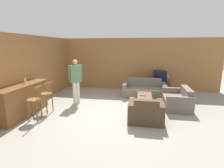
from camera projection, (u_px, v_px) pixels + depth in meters
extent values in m
plane|color=gray|center=(112.00, 115.00, 5.72)|extent=(24.00, 24.00, 0.00)
cube|color=#9E6B3D|center=(124.00, 64.00, 8.99)|extent=(9.40, 0.08, 2.60)
cube|color=#9E6B3D|center=(43.00, 68.00, 7.25)|extent=(0.08, 8.69, 2.60)
cube|color=brown|center=(24.00, 101.00, 5.61)|extent=(0.47, 2.05, 0.96)
cube|color=brown|center=(22.00, 85.00, 5.50)|extent=(0.55, 2.11, 0.05)
cylinder|color=brown|center=(34.00, 100.00, 5.18)|extent=(0.41, 0.41, 0.04)
cylinder|color=brown|center=(33.00, 109.00, 5.39)|extent=(0.04, 0.04, 0.62)
cylinder|color=brown|center=(28.00, 112.00, 5.13)|extent=(0.04, 0.04, 0.62)
cylinder|color=brown|center=(41.00, 109.00, 5.36)|extent=(0.04, 0.04, 0.62)
cylinder|color=brown|center=(37.00, 112.00, 5.10)|extent=(0.04, 0.04, 0.62)
cylinder|color=brown|center=(40.00, 93.00, 5.23)|extent=(0.02, 0.02, 0.35)
cylinder|color=brown|center=(39.00, 93.00, 5.16)|extent=(0.02, 0.02, 0.35)
cylinder|color=brown|center=(38.00, 94.00, 5.08)|extent=(0.02, 0.02, 0.35)
cylinder|color=brown|center=(36.00, 95.00, 5.01)|extent=(0.02, 0.02, 0.35)
cube|color=brown|center=(38.00, 87.00, 5.08)|extent=(0.06, 0.33, 0.04)
cylinder|color=brown|center=(46.00, 94.00, 5.83)|extent=(0.47, 0.47, 0.04)
cylinder|color=brown|center=(47.00, 102.00, 6.07)|extent=(0.04, 0.04, 0.62)
cylinder|color=brown|center=(41.00, 104.00, 5.83)|extent=(0.04, 0.04, 0.62)
cylinder|color=brown|center=(53.00, 103.00, 5.96)|extent=(0.04, 0.04, 0.62)
cylinder|color=brown|center=(47.00, 105.00, 5.72)|extent=(0.04, 0.04, 0.62)
cylinder|color=brown|center=(52.00, 88.00, 5.83)|extent=(0.02, 0.02, 0.35)
cylinder|color=brown|center=(50.00, 88.00, 5.76)|extent=(0.02, 0.02, 0.35)
cylinder|color=brown|center=(48.00, 89.00, 5.69)|extent=(0.02, 0.02, 0.35)
cylinder|color=brown|center=(47.00, 90.00, 5.62)|extent=(0.02, 0.02, 0.35)
cube|color=brown|center=(49.00, 83.00, 5.68)|extent=(0.11, 0.33, 0.04)
cube|color=#70665B|center=(144.00, 92.00, 7.74)|extent=(1.52, 0.96, 0.40)
cube|color=#70665B|center=(144.00, 82.00, 8.01)|extent=(1.52, 0.22, 0.38)
cube|color=#70665B|center=(125.00, 89.00, 7.85)|extent=(0.16, 0.96, 0.61)
cube|color=#70665B|center=(164.00, 91.00, 7.58)|extent=(0.16, 0.96, 0.61)
cube|color=#4C3828|center=(145.00, 114.00, 5.22)|extent=(0.69, 0.91, 0.40)
cube|color=#4C3828|center=(146.00, 106.00, 4.80)|extent=(0.69, 0.22, 0.36)
cube|color=#4C3828|center=(160.00, 112.00, 5.13)|extent=(0.16, 0.91, 0.60)
cube|color=#4C3828|center=(131.00, 110.00, 5.27)|extent=(0.16, 0.91, 0.60)
cube|color=#70665B|center=(176.00, 102.00, 6.36)|extent=(0.88, 1.11, 0.40)
cube|color=#70665B|center=(187.00, 93.00, 6.23)|extent=(0.22, 1.11, 0.35)
cube|color=#70665B|center=(173.00, 95.00, 6.95)|extent=(0.88, 0.16, 0.59)
cube|color=#70665B|center=(180.00, 105.00, 5.73)|extent=(0.88, 0.16, 0.59)
cube|color=brown|center=(145.00, 95.00, 6.56)|extent=(0.53, 1.05, 0.04)
cube|color=brown|center=(138.00, 104.00, 6.17)|extent=(0.06, 0.06, 0.37)
cube|color=brown|center=(151.00, 105.00, 6.10)|extent=(0.06, 0.06, 0.37)
cube|color=brown|center=(139.00, 97.00, 7.11)|extent=(0.06, 0.06, 0.37)
cube|color=brown|center=(150.00, 97.00, 7.03)|extent=(0.06, 0.06, 0.37)
cube|color=#513823|center=(159.00, 87.00, 8.57)|extent=(0.97, 0.52, 0.50)
cube|color=black|center=(160.00, 76.00, 8.46)|extent=(0.61, 0.44, 0.54)
cube|color=black|center=(160.00, 77.00, 8.25)|extent=(0.54, 0.01, 0.47)
cylinder|color=silver|center=(25.00, 81.00, 5.64)|extent=(0.06, 0.06, 0.16)
cone|color=silver|center=(25.00, 78.00, 5.61)|extent=(0.06, 0.06, 0.07)
cylinder|color=black|center=(25.00, 76.00, 5.61)|extent=(0.02, 0.02, 0.02)
cube|color=navy|center=(143.00, 95.00, 6.48)|extent=(0.21, 0.16, 0.02)
cylinder|color=brown|center=(167.00, 82.00, 8.46)|extent=(0.16, 0.16, 0.02)
cylinder|color=brown|center=(167.00, 79.00, 8.44)|extent=(0.03, 0.03, 0.21)
cone|color=tan|center=(167.00, 75.00, 8.39)|extent=(0.22, 0.22, 0.19)
cylinder|color=silver|center=(75.00, 93.00, 6.78)|extent=(0.13, 0.13, 0.84)
cylinder|color=silver|center=(78.00, 92.00, 6.87)|extent=(0.13, 0.13, 0.84)
cube|color=#4C754C|center=(75.00, 74.00, 6.67)|extent=(0.42, 0.42, 0.66)
cylinder|color=#4C754C|center=(70.00, 74.00, 6.53)|extent=(0.08, 0.08, 0.61)
cylinder|color=#4C754C|center=(81.00, 73.00, 6.79)|extent=(0.08, 0.08, 0.61)
sphere|color=tan|center=(75.00, 62.00, 6.57)|extent=(0.19, 0.19, 0.19)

